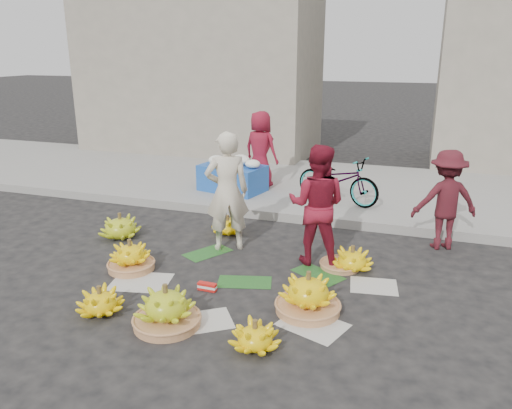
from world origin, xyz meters
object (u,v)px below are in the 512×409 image
(flower_table, at_px, (233,176))
(bicycle, at_px, (338,180))
(banana_bunch_0, at_px, (131,257))
(vendor_cream, at_px, (227,192))
(banana_bunch_4, at_px, (308,294))

(flower_table, relative_size, bicycle, 0.84)
(banana_bunch_0, distance_m, bicycle, 3.99)
(banana_bunch_0, distance_m, vendor_cream, 1.55)
(vendor_cream, distance_m, bicycle, 2.62)
(banana_bunch_0, bearing_deg, flower_table, 89.44)
(banana_bunch_0, relative_size, flower_table, 0.45)
(banana_bunch_0, height_order, banana_bunch_4, banana_bunch_4)
(vendor_cream, xyz_separation_m, flower_table, (-0.87, 2.45, -0.43))
(banana_bunch_0, relative_size, banana_bunch_4, 0.86)
(vendor_cream, bearing_deg, flower_table, -99.58)
(banana_bunch_4, distance_m, bicycle, 3.76)
(flower_table, bearing_deg, vendor_cream, -56.92)
(flower_table, xyz_separation_m, bicycle, (2.02, -0.12, 0.13))
(banana_bunch_4, bearing_deg, bicycle, 95.19)
(banana_bunch_4, relative_size, vendor_cream, 0.41)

